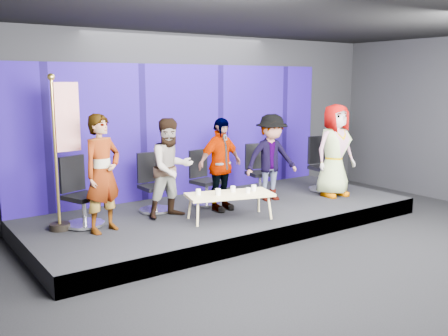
% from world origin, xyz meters
% --- Properties ---
extents(ground, '(10.00, 10.00, 0.00)m').
position_xyz_m(ground, '(0.00, 0.00, 0.00)').
color(ground, black).
rests_on(ground, ground).
extents(room_walls, '(10.02, 8.02, 3.51)m').
position_xyz_m(room_walls, '(0.00, 0.00, 2.43)').
color(room_walls, black).
rests_on(room_walls, ground).
extents(riser, '(7.00, 3.00, 0.30)m').
position_xyz_m(riser, '(0.00, 2.50, 0.15)').
color(riser, black).
rests_on(riser, ground).
extents(backdrop, '(7.00, 0.08, 2.60)m').
position_xyz_m(backdrop, '(0.00, 3.95, 1.60)').
color(backdrop, '#180866').
rests_on(backdrop, riser).
extents(chair_a, '(0.81, 0.81, 1.12)m').
position_xyz_m(chair_a, '(-2.50, 2.88, 0.67)').
color(chair_a, silver).
rests_on(chair_a, riser).
extents(panelist_a, '(0.77, 0.63, 1.81)m').
position_xyz_m(panelist_a, '(-2.31, 2.41, 1.20)').
color(panelist_a, black).
rests_on(panelist_a, riser).
extents(chair_b, '(0.60, 0.60, 1.04)m').
position_xyz_m(chair_b, '(-1.15, 3.04, 0.64)').
color(chair_b, silver).
rests_on(chair_b, riser).
extents(panelist_b, '(0.83, 0.65, 1.68)m').
position_xyz_m(panelist_b, '(-1.06, 2.54, 1.14)').
color(panelist_b, black).
rests_on(panelist_b, riser).
extents(chair_c, '(0.66, 0.66, 1.02)m').
position_xyz_m(chair_c, '(-0.14, 2.94, 0.64)').
color(chair_c, silver).
rests_on(chair_c, riser).
extents(panelist_c, '(1.02, 0.55, 1.65)m').
position_xyz_m(panelist_c, '(-0.14, 2.43, 1.13)').
color(panelist_c, black).
rests_on(panelist_c, riser).
extents(chair_d, '(0.67, 0.67, 1.03)m').
position_xyz_m(chair_d, '(1.20, 3.00, 0.64)').
color(chair_d, silver).
rests_on(chair_d, riser).
extents(panelist_d, '(1.16, 0.79, 1.66)m').
position_xyz_m(panelist_d, '(1.10, 2.51, 1.13)').
color(panelist_d, black).
rests_on(panelist_d, riser).
extents(chair_e, '(0.69, 0.69, 1.13)m').
position_xyz_m(chair_e, '(2.55, 2.54, 0.67)').
color(chair_e, silver).
rests_on(chair_e, riser).
extents(panelist_e, '(0.94, 0.65, 1.83)m').
position_xyz_m(panelist_e, '(2.37, 2.07, 1.22)').
color(panelist_e, black).
rests_on(panelist_e, riser).
extents(coffee_table, '(1.54, 0.97, 0.44)m').
position_xyz_m(coffee_table, '(-0.33, 1.86, 0.70)').
color(coffee_table, tan).
rests_on(coffee_table, riser).
extents(mug_a, '(0.08, 0.08, 0.10)m').
position_xyz_m(mug_a, '(-0.82, 2.08, 0.79)').
color(mug_a, silver).
rests_on(mug_a, coffee_table).
extents(mug_b, '(0.09, 0.09, 0.11)m').
position_xyz_m(mug_b, '(-0.56, 1.87, 0.79)').
color(mug_b, silver).
rests_on(mug_b, coffee_table).
extents(mug_c, '(0.08, 0.08, 0.10)m').
position_xyz_m(mug_c, '(-0.22, 1.93, 0.79)').
color(mug_c, silver).
rests_on(mug_c, coffee_table).
extents(mug_d, '(0.08, 0.08, 0.09)m').
position_xyz_m(mug_d, '(-0.06, 1.72, 0.78)').
color(mug_d, silver).
rests_on(mug_d, coffee_table).
extents(mug_e, '(0.09, 0.09, 0.10)m').
position_xyz_m(mug_e, '(0.12, 1.79, 0.79)').
color(mug_e, silver).
rests_on(mug_e, coffee_table).
extents(flag_stand, '(0.55, 0.32, 2.40)m').
position_xyz_m(flag_stand, '(-2.74, 2.87, 1.57)').
color(flag_stand, black).
rests_on(flag_stand, riser).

